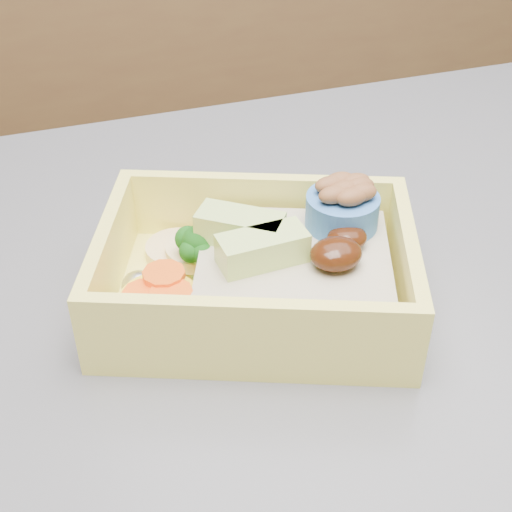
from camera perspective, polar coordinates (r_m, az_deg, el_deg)
name	(u,v)px	position (r m, az deg, el deg)	size (l,w,h in m)	color
bento_box	(266,270)	(0.45, 0.78, -1.13)	(0.23, 0.20, 0.07)	#FFF269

